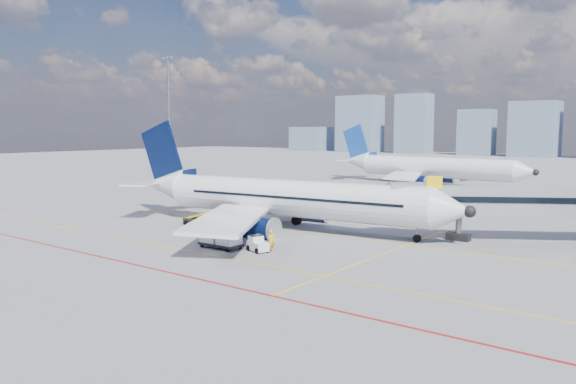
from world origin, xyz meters
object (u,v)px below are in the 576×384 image
Objects in this scene: second_aircraft at (427,167)px; main_aircraft at (278,198)px; cargo_dolly at (221,235)px; belt_loader at (203,220)px; ramp_worker at (272,241)px; baggage_tug at (257,244)px.

main_aircraft is at bearing -78.29° from second_aircraft.
cargo_dolly is 11.95m from belt_loader.
main_aircraft reaches higher than ramp_worker.
cargo_dolly is 0.66× the size of belt_loader.
second_aircraft is at bearing 120.33° from baggage_tug.
second_aircraft reaches higher than belt_loader.
ramp_worker is (4.70, 1.40, -0.26)m from cargo_dolly.
second_aircraft is at bearing 30.40° from ramp_worker.
second_aircraft is at bearing 85.55° from belt_loader.
cargo_dolly is at bearing -40.71° from belt_loader.
main_aircraft reaches higher than cargo_dolly.
main_aircraft is at bearing 53.71° from ramp_worker.
main_aircraft is 6.64× the size of belt_loader.
main_aircraft is at bearing 26.61° from belt_loader.
ramp_worker is at bearing -73.31° from second_aircraft.
main_aircraft is at bearing 138.68° from baggage_tug.
main_aircraft is 11.81m from cargo_dolly.
baggage_tug is (5.86, -10.49, -2.54)m from main_aircraft.
second_aircraft is 21.11× the size of ramp_worker.
belt_loader is at bearing 143.06° from cargo_dolly.
cargo_dolly is at bearing -77.47° from second_aircraft.
main_aircraft reaches higher than belt_loader.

